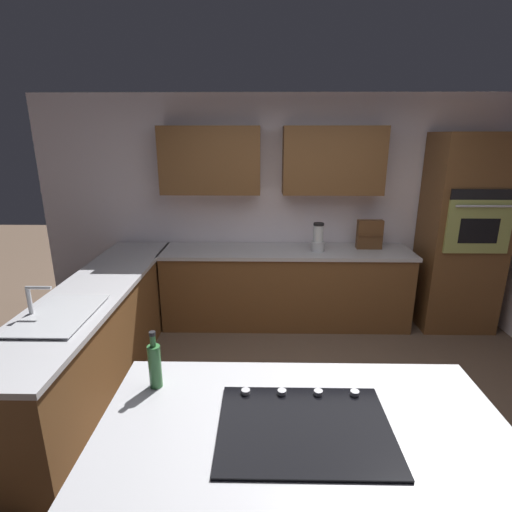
{
  "coord_description": "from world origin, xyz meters",
  "views": [
    {
      "loc": [
        0.37,
        2.58,
        2.14
      ],
      "look_at": [
        0.43,
        -0.91,
        1.07
      ],
      "focal_mm": 27.63,
      "sensor_mm": 36.0,
      "label": 1
    }
  ],
  "objects_px": {
    "sink_unit": "(58,314)",
    "oil_bottle": "(155,365)",
    "cooktop": "(304,427)",
    "blender": "(318,239)",
    "spice_rack": "(370,234)",
    "wall_oven": "(462,234)"
  },
  "relations": [
    {
      "from": "cooktop",
      "to": "wall_oven",
      "type": "bearing_deg",
      "value": -125.4
    },
    {
      "from": "oil_bottle",
      "to": "spice_rack",
      "type": "bearing_deg",
      "value": -123.69
    },
    {
      "from": "spice_rack",
      "to": "wall_oven",
      "type": "bearing_deg",
      "value": 175.2
    },
    {
      "from": "blender",
      "to": "oil_bottle",
      "type": "xyz_separation_m",
      "value": [
        1.16,
        2.53,
        -0.01
      ]
    },
    {
      "from": "oil_bottle",
      "to": "blender",
      "type": "bearing_deg",
      "value": -114.71
    },
    {
      "from": "sink_unit",
      "to": "cooktop",
      "type": "xyz_separation_m",
      "value": [
        -1.65,
        1.1,
        -0.01
      ]
    },
    {
      "from": "oil_bottle",
      "to": "cooktop",
      "type": "bearing_deg",
      "value": 158.17
    },
    {
      "from": "sink_unit",
      "to": "cooktop",
      "type": "height_order",
      "value": "sink_unit"
    },
    {
      "from": "blender",
      "to": "spice_rack",
      "type": "bearing_deg",
      "value": -168.96
    },
    {
      "from": "sink_unit",
      "to": "blender",
      "type": "distance_m",
      "value": 2.7
    },
    {
      "from": "spice_rack",
      "to": "blender",
      "type": "bearing_deg",
      "value": 11.04
    },
    {
      "from": "cooktop",
      "to": "sink_unit",
      "type": "bearing_deg",
      "value": -33.64
    },
    {
      "from": "cooktop",
      "to": "spice_rack",
      "type": "xyz_separation_m",
      "value": [
        -1.03,
        -2.94,
        0.16
      ]
    },
    {
      "from": "blender",
      "to": "oil_bottle",
      "type": "relative_size",
      "value": 1.03
    },
    {
      "from": "sink_unit",
      "to": "spice_rack",
      "type": "xyz_separation_m",
      "value": [
        -2.68,
        -1.84,
        0.15
      ]
    },
    {
      "from": "sink_unit",
      "to": "oil_bottle",
      "type": "bearing_deg",
      "value": 138.73
    },
    {
      "from": "blender",
      "to": "spice_rack",
      "type": "relative_size",
      "value": 0.97
    },
    {
      "from": "sink_unit",
      "to": "oil_bottle",
      "type": "xyz_separation_m",
      "value": [
        -0.92,
        0.8,
        0.11
      ]
    },
    {
      "from": "wall_oven",
      "to": "cooktop",
      "type": "relative_size",
      "value": 2.87
    },
    {
      "from": "spice_rack",
      "to": "oil_bottle",
      "type": "xyz_separation_m",
      "value": [
        1.76,
        2.64,
        -0.04
      ]
    },
    {
      "from": "blender",
      "to": "sink_unit",
      "type": "bearing_deg",
      "value": 39.62
    },
    {
      "from": "wall_oven",
      "to": "oil_bottle",
      "type": "bearing_deg",
      "value": 42.81
    }
  ]
}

